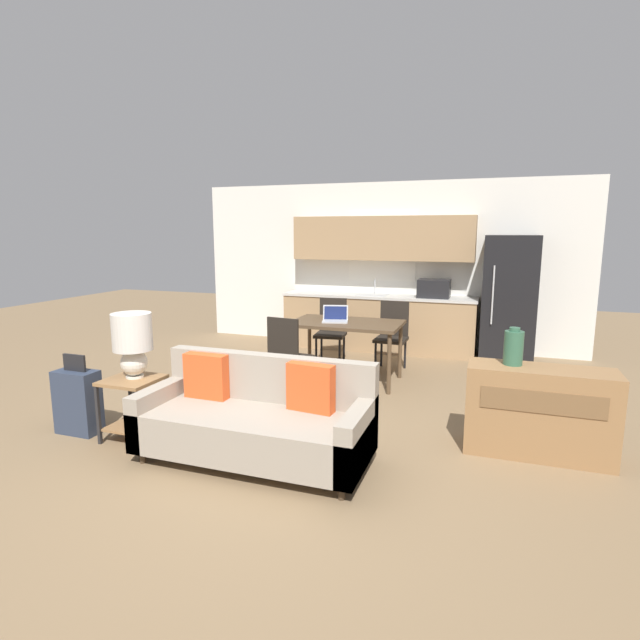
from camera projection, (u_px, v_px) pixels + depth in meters
The scene contains 15 objects.
ground_plane at pixel (263, 459), 4.22m from camera, with size 20.00×20.00×0.00m, color #7F6647.
wall_back at pixel (384, 265), 8.28m from camera, with size 6.40×0.07×2.70m.
kitchen_counter at pixel (380, 298), 8.09m from camera, with size 3.10×0.65×2.15m.
refrigerator at pixel (509, 299), 7.33m from camera, with size 0.75×0.74×1.86m.
dining_table at pixel (346, 327), 6.34m from camera, with size 1.39×0.83×0.77m.
couch at pixel (257, 420), 4.20m from camera, with size 1.93×0.80×0.85m.
side_table at pixel (133, 398), 4.60m from camera, with size 0.47×0.47×0.58m.
table_lamp at pixel (133, 340), 4.54m from camera, with size 0.36×0.36×0.60m.
credenza at pixel (539, 412), 4.26m from camera, with size 1.19×0.43×0.77m.
vase at pixel (514, 347), 4.28m from camera, with size 0.16×0.16×0.33m.
dining_chair_far_left at pixel (331, 328), 7.25m from camera, with size 0.46×0.46×0.95m.
dining_chair_near_left at pixel (288, 353), 5.77m from camera, with size 0.47×0.47×0.95m.
dining_chair_far_right at pixel (392, 333), 6.93m from camera, with size 0.43×0.43×0.95m.
laptop at pixel (335, 318), 6.36m from camera, with size 0.37×0.33×0.20m.
suitcase at pixel (78, 401), 4.74m from camera, with size 0.41×0.22×0.77m.
Camera 1 is at (1.78, -3.56, 1.90)m, focal length 28.00 mm.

